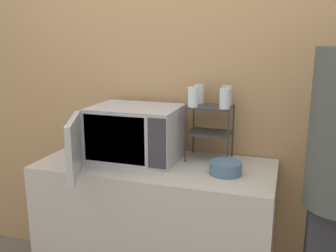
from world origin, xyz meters
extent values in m
cube|color=tan|center=(0.00, 0.66, 1.30)|extent=(8.00, 0.06, 2.60)
cube|color=#B7B2A8|center=(0.00, 0.31, 0.46)|extent=(1.40, 0.62, 0.92)
cube|color=#ADADB2|center=(-0.15, 0.38, 1.09)|extent=(0.53, 0.39, 0.33)
cube|color=#B7B2A8|center=(-0.21, 0.19, 1.09)|extent=(0.38, 0.01, 0.28)
cube|color=#333338|center=(0.06, 0.18, 1.09)|extent=(0.11, 0.01, 0.29)
cube|color=#ADADB2|center=(-0.34, -0.01, 1.09)|extent=(0.20, 0.39, 0.31)
cylinder|color=#333333|center=(0.16, 0.40, 1.09)|extent=(0.01, 0.01, 0.34)
cylinder|color=#333333|center=(0.41, 0.40, 1.09)|extent=(0.01, 0.01, 0.34)
cylinder|color=#333333|center=(0.16, 0.59, 1.09)|extent=(0.01, 0.01, 0.34)
cylinder|color=#333333|center=(0.41, 0.59, 1.09)|extent=(0.01, 0.01, 0.34)
cube|color=#333333|center=(0.29, 0.49, 1.09)|extent=(0.25, 0.20, 0.01)
cube|color=#333333|center=(0.29, 0.49, 1.25)|extent=(0.25, 0.20, 0.01)
cylinder|color=silver|center=(0.20, 0.43, 1.32)|extent=(0.06, 0.06, 0.12)
cylinder|color=silver|center=(0.37, 0.55, 1.32)|extent=(0.06, 0.06, 0.12)
cylinder|color=silver|center=(0.38, 0.43, 1.32)|extent=(0.06, 0.06, 0.12)
cylinder|color=silver|center=(0.20, 0.56, 1.32)|extent=(0.06, 0.06, 0.12)
cylinder|color=slate|center=(0.43, 0.26, 0.93)|extent=(0.10, 0.10, 0.01)
cylinder|color=slate|center=(0.43, 0.26, 0.96)|extent=(0.18, 0.18, 0.07)
camera|label=1|loc=(0.73, -1.69, 1.66)|focal=40.00mm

